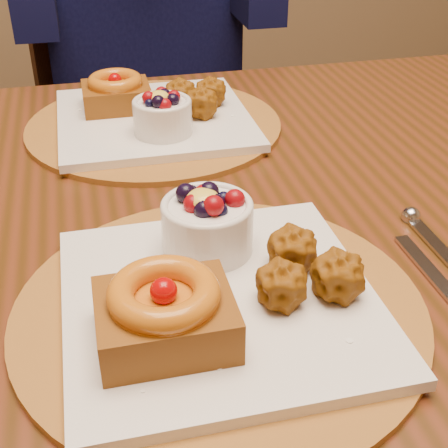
{
  "coord_description": "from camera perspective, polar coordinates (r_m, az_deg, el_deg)",
  "views": [
    {
      "loc": [
        -0.17,
        -0.67,
        1.13
      ],
      "look_at": [
        -0.06,
        -0.19,
        0.82
      ],
      "focal_mm": 50.0,
      "sensor_mm": 36.0,
      "label": 1
    }
  ],
  "objects": [
    {
      "name": "chair_far",
      "position": [
        1.68,
        -7.46,
        10.28
      ],
      "size": [
        0.59,
        0.59,
        0.93
      ],
      "rotation": [
        0.0,
        0.0,
        0.4
      ],
      "color": "black",
      "rests_on": "ground"
    },
    {
      "name": "cutlery_near",
      "position": [
        0.67,
        19.49,
        -3.97
      ],
      "size": [
        0.06,
        0.17,
        0.0
      ],
      "primitive_type": "cube",
      "color": "#B2B2B7",
      "rests_on": "dining_table"
    },
    {
      "name": "place_setting_far",
      "position": [
        0.94,
        -6.55,
        9.87
      ],
      "size": [
        0.38,
        0.38,
        0.08
      ],
      "color": "brown",
      "rests_on": "dining_table"
    },
    {
      "name": "dining_table",
      "position": [
        0.8,
        -3.9,
        -2.38
      ],
      "size": [
        1.6,
        0.9,
        0.76
      ],
      "color": "#3C210A",
      "rests_on": "ground"
    },
    {
      "name": "place_setting_near",
      "position": [
        0.57,
        -0.81,
        -5.79
      ],
      "size": [
        0.38,
        0.38,
        0.09
      ],
      "color": "brown",
      "rests_on": "dining_table"
    }
  ]
}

